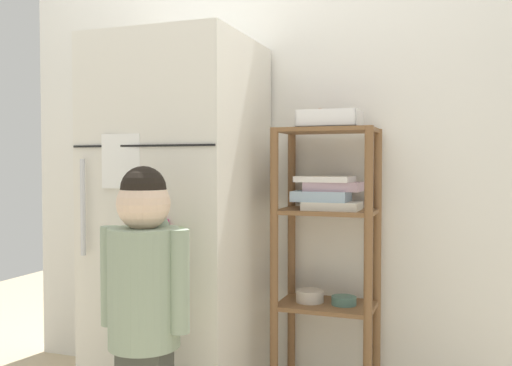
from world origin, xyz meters
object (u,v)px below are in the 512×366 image
Objects in this scene: refrigerator at (180,224)px; fruit_bin at (330,119)px; child_standing at (144,287)px; pantry_shelf_unit at (327,232)px.

fruit_bin is (0.64, 0.15, 0.46)m from refrigerator.
pantry_shelf_unit is (0.49, 0.70, 0.13)m from child_standing.
pantry_shelf_unit reaches higher than child_standing.
refrigerator reaches higher than fruit_bin.
pantry_shelf_unit is 4.78× the size of fruit_bin.
child_standing is 0.86m from pantry_shelf_unit.
refrigerator is 0.57m from child_standing.
fruit_bin reaches higher than child_standing.
refrigerator is 1.51× the size of child_standing.
fruit_bin reaches higher than pantry_shelf_unit.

